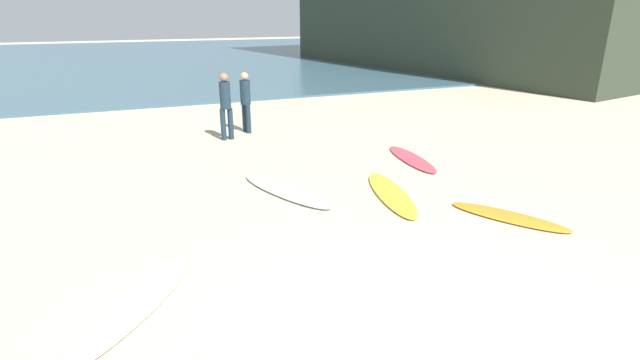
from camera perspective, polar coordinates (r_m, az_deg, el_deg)
ground_plane at (r=5.21m, az=15.26°, el=-19.69°), size 120.00×120.00×0.00m
ocean_water at (r=37.96m, az=-18.74°, el=13.67°), size 120.00×40.00×0.08m
surfboard_0 at (r=8.97m, az=8.50°, el=-1.62°), size 1.07×2.46×0.07m
surfboard_1 at (r=9.04m, az=-4.14°, el=-1.22°), size 1.39×2.50×0.09m
surfboard_2 at (r=6.06m, az=-21.49°, el=-13.92°), size 1.83×2.17×0.07m
surfboard_3 at (r=8.51m, az=21.59°, el=-4.09°), size 1.40×1.93×0.06m
surfboard_4 at (r=11.20m, az=10.87°, el=2.51°), size 0.78×2.24×0.06m
beachgoer_near at (r=12.84m, az=-11.20°, el=9.00°), size 0.34×0.30×1.75m
beachgoer_mid at (r=13.56m, az=-8.87°, el=9.47°), size 0.34×0.34×1.67m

